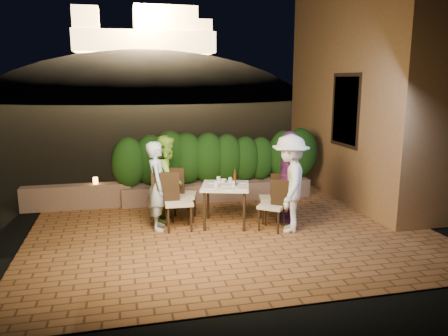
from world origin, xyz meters
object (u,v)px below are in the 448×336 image
object	(u,v)px
chair_left_back	(183,194)
parapet_lamp	(95,181)
beer_bottle	(235,177)
bowl	(222,181)
diner_blue	(157,186)
diner_green	(167,178)
chair_left_front	(178,201)
diner_white	(290,183)
dining_table	(225,205)
chair_right_front	(272,205)
diner_purple	(289,177)
chair_right_back	(271,198)

from	to	relation	value
chair_left_back	parapet_lamp	size ratio (longest dim) A/B	7.22
beer_bottle	bowl	xyz separation A→B (m)	(-0.17, 0.29, -0.12)
diner_blue	diner_green	world-z (taller)	diner_green
chair_left_front	diner_white	xyz separation A→B (m)	(1.90, -0.52, 0.33)
dining_table	diner_green	world-z (taller)	diner_green
chair_left_back	dining_table	bearing A→B (deg)	-20.21
chair_right_front	dining_table	bearing A→B (deg)	5.70
bowl	chair_left_front	distance (m)	0.97
bowl	diner_green	size ratio (longest dim) A/B	0.11
bowl	diner_blue	world-z (taller)	diner_blue
chair_left_front	parapet_lamp	world-z (taller)	chair_left_front
diner_purple	bowl	bearing A→B (deg)	-80.67
bowl	parapet_lamp	bearing A→B (deg)	148.85
chair_left_back	diner_purple	size ratio (longest dim) A/B	0.59
dining_table	chair_left_front	bearing A→B (deg)	-176.97
chair_left_back	diner_blue	distance (m)	0.73
chair_left_front	chair_left_back	bearing A→B (deg)	74.20
beer_bottle	parapet_lamp	size ratio (longest dim) A/B	2.07
beer_bottle	parapet_lamp	xyz separation A→B (m)	(-2.55, 1.73, -0.33)
chair_right_back	parapet_lamp	xyz separation A→B (m)	(-3.26, 1.75, 0.10)
chair_left_front	diner_green	world-z (taller)	diner_green
chair_left_back	diner_blue	bearing A→B (deg)	-125.72
chair_left_front	chair_right_front	bearing A→B (deg)	-12.89
diner_blue	chair_left_front	bearing A→B (deg)	-101.01
dining_table	beer_bottle	xyz separation A→B (m)	(0.18, -0.01, 0.52)
dining_table	parapet_lamp	size ratio (longest dim) A/B	6.06
diner_blue	diner_purple	bearing A→B (deg)	-87.45
chair_right_front	diner_green	bearing A→B (deg)	6.60
parapet_lamp	dining_table	bearing A→B (deg)	-36.00
bowl	chair_left_back	xyz separation A→B (m)	(-0.71, 0.20, -0.27)
bowl	chair_right_back	bearing A→B (deg)	-19.50
dining_table	chair_right_back	bearing A→B (deg)	-1.59
diner_green	diner_white	bearing A→B (deg)	-99.33
diner_white	diner_green	bearing A→B (deg)	-96.17
beer_bottle	chair_left_back	xyz separation A→B (m)	(-0.88, 0.49, -0.39)
chair_right_front	chair_right_back	bearing A→B (deg)	-70.60
chair_left_back	diner_green	size ratio (longest dim) A/B	0.62
chair_left_front	diner_green	bearing A→B (deg)	102.59
chair_right_back	diner_purple	world-z (taller)	diner_purple
chair_left_front	parapet_lamp	distance (m)	2.33
beer_bottle	chair_right_front	distance (m)	0.84
chair_right_back	diner_white	xyz separation A→B (m)	(0.14, -0.54, 0.39)
beer_bottle	chair_right_front	world-z (taller)	beer_bottle
chair_right_front	parapet_lamp	world-z (taller)	chair_right_front
chair_right_front	diner_white	size ratio (longest dim) A/B	0.54
diner_green	chair_right_front	bearing A→B (deg)	-100.76
chair_right_front	diner_white	bearing A→B (deg)	-162.47
diner_green	dining_table	bearing A→B (deg)	-100.08
dining_table	diner_white	xyz separation A→B (m)	(1.03, -0.56, 0.48)
chair_right_front	chair_left_back	bearing A→B (deg)	4.22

